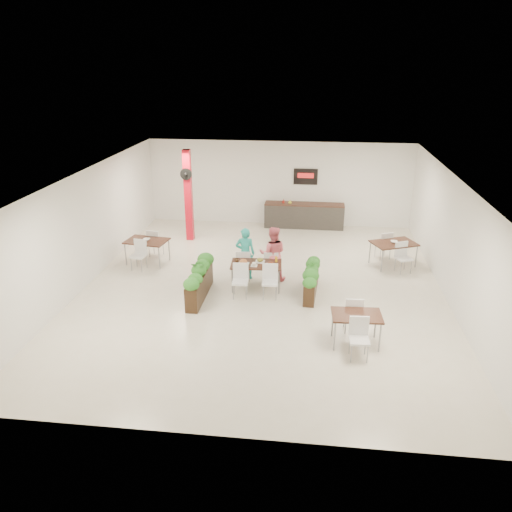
{
  "coord_description": "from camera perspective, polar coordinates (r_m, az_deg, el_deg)",
  "views": [
    {
      "loc": [
        1.32,
        -12.7,
        6.04
      ],
      "look_at": [
        -0.14,
        -0.33,
        1.1
      ],
      "focal_mm": 35.0,
      "sensor_mm": 36.0,
      "label": 1
    }
  ],
  "objects": [
    {
      "name": "ground",
      "position": [
        14.13,
        0.73,
        -3.69
      ],
      "size": [
        12.0,
        12.0,
        0.0
      ],
      "primitive_type": "plane",
      "color": "beige",
      "rests_on": "ground"
    },
    {
      "name": "room_shell",
      "position": [
        13.39,
        0.77,
        4.09
      ],
      "size": [
        10.1,
        12.1,
        3.22
      ],
      "color": "white",
      "rests_on": "ground"
    },
    {
      "name": "red_column",
      "position": [
        17.61,
        -7.74,
        6.96
      ],
      "size": [
        0.4,
        0.41,
        3.2
      ],
      "color": "red",
      "rests_on": "ground"
    },
    {
      "name": "service_counter",
      "position": [
        19.18,
        5.51,
        4.7
      ],
      "size": [
        3.0,
        0.64,
        2.2
      ],
      "color": "#2B2926",
      "rests_on": "ground"
    },
    {
      "name": "main_table",
      "position": [
        13.88,
        -0.01,
        -1.3
      ],
      "size": [
        1.45,
        1.69,
        0.92
      ],
      "rotation": [
        0.0,
        0.0,
        0.06
      ],
      "color": "black",
      "rests_on": "ground"
    },
    {
      "name": "diner_man",
      "position": [
        14.47,
        -1.24,
        0.3
      ],
      "size": [
        0.59,
        0.41,
        1.56
      ],
      "primitive_type": "imported",
      "rotation": [
        0.0,
        0.0,
        3.2
      ],
      "color": "teal",
      "rests_on": "ground"
    },
    {
      "name": "diner_woman",
      "position": [
        14.38,
        1.92,
        0.27
      ],
      "size": [
        0.82,
        0.66,
        1.62
      ],
      "primitive_type": "imported",
      "rotation": [
        0.0,
        0.0,
        3.2
      ],
      "color": "#F26B7B",
      "rests_on": "ground"
    },
    {
      "name": "planter_left",
      "position": [
        13.5,
        -6.5,
        -2.64
      ],
      "size": [
        0.41,
        2.08,
        1.09
      ],
      "rotation": [
        0.0,
        0.0,
        1.57
      ],
      "color": "black",
      "rests_on": "ground"
    },
    {
      "name": "planter_right",
      "position": [
        13.7,
        6.36,
        -2.42
      ],
      "size": [
        0.49,
        1.84,
        0.96
      ],
      "rotation": [
        0.0,
        0.0,
        1.51
      ],
      "color": "black",
      "rests_on": "ground"
    },
    {
      "name": "side_table_a",
      "position": [
        16.02,
        -12.36,
        1.38
      ],
      "size": [
        1.38,
        1.66,
        0.92
      ],
      "rotation": [
        0.0,
        0.0,
        -0.15
      ],
      "color": "black",
      "rests_on": "ground"
    },
    {
      "name": "side_table_b",
      "position": [
        16.03,
        15.46,
        1.12
      ],
      "size": [
        1.55,
        1.65,
        0.92
      ],
      "rotation": [
        0.0,
        0.0,
        0.41
      ],
      "color": "black",
      "rests_on": "ground"
    },
    {
      "name": "side_table_c",
      "position": [
        11.44,
        11.4,
        -7.15
      ],
      "size": [
        1.14,
        1.64,
        0.92
      ],
      "rotation": [
        0.0,
        0.0,
        0.05
      ],
      "color": "black",
      "rests_on": "ground"
    }
  ]
}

